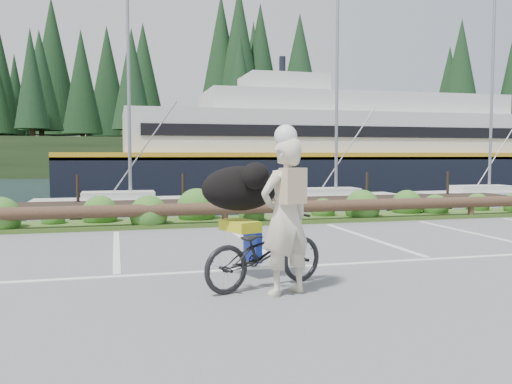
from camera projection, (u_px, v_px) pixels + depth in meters
ground at (279, 262)px, 8.93m from camera, size 72.00×72.00×0.00m
harbor_backdrop at (135, 166)px, 84.75m from camera, size 170.00×160.00×30.00m
vegetation_strip at (220, 221)px, 14.04m from camera, size 34.00×1.60×0.10m
log_rail at (225, 227)px, 13.37m from camera, size 32.00×0.30×0.60m
bicycle at (265, 251)px, 7.23m from camera, size 1.98×1.27×0.98m
cyclist at (285, 217)px, 6.84m from camera, size 0.85×0.70×1.99m
dog at (240, 188)px, 7.66m from camera, size 0.89×1.22×0.63m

